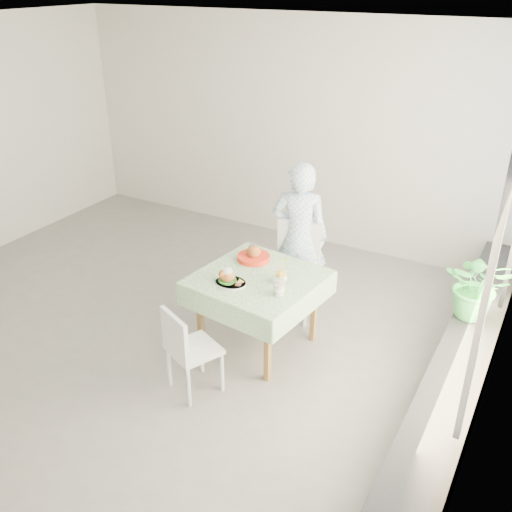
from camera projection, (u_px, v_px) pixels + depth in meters
The scene contains 14 objects.
floor at pixel (174, 318), 5.88m from camera, with size 6.00×6.00×0.00m, color slate.
ceiling at pixel (152, 28), 4.62m from camera, with size 6.00×6.00×0.00m, color white.
wall_back at pixel (286, 131), 7.20m from camera, with size 6.00×0.02×2.80m, color beige.
wall_right at pixel (511, 265), 3.94m from camera, with size 0.02×5.00×2.80m, color beige.
window_ledge at pixel (455, 386), 4.54m from camera, with size 0.40×4.80×0.50m, color black.
cafe_table at pixel (258, 303), 5.27m from camera, with size 1.16×1.16×0.74m.
chair_far at pixel (293, 287), 5.87m from camera, with size 0.52×0.52×0.96m.
chair_near at pixel (194, 365), 4.79m from camera, with size 0.50×0.50×0.80m.
diner at pixel (300, 236), 5.82m from camera, with size 0.58×0.38×1.58m, color #86B1D7.
main_dish at pixel (229, 278), 5.02m from camera, with size 0.29×0.29×0.15m.
juice_cup_orange at pixel (281, 276), 5.01m from camera, with size 0.11×0.11×0.30m.
juice_cup_lemonade at pixel (279, 288), 4.83m from camera, with size 0.10×0.10×0.29m.
second_dish at pixel (254, 256), 5.42m from camera, with size 0.31×0.31×0.15m.
potted_plant at pixel (478, 285), 4.87m from camera, with size 0.55×0.48×0.62m, color #287A3B.
Camera 1 is at (3.17, -3.91, 3.23)m, focal length 40.00 mm.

